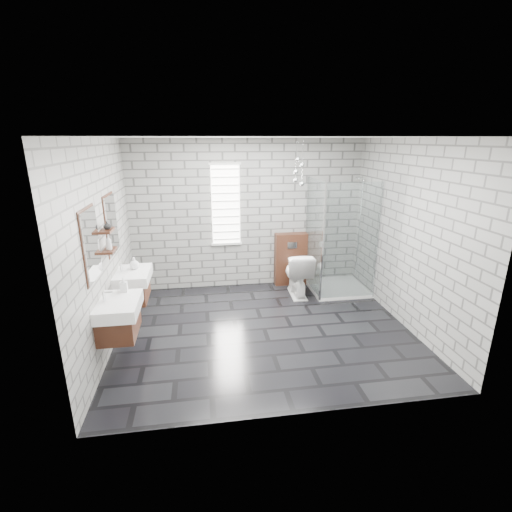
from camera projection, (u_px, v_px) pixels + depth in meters
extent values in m
cube|color=black|center=(264.00, 330.00, 5.47)|extent=(4.20, 3.60, 0.02)
cube|color=white|center=(266.00, 136.00, 4.65)|extent=(4.20, 3.60, 0.02)
cube|color=gray|center=(248.00, 215.00, 6.77)|extent=(4.20, 0.02, 2.70)
cube|color=gray|center=(299.00, 293.00, 3.36)|extent=(4.20, 0.02, 2.70)
cube|color=gray|center=(103.00, 247.00, 4.76)|extent=(0.02, 3.60, 2.70)
cube|color=gray|center=(408.00, 235.00, 5.36)|extent=(0.02, 3.60, 2.70)
cube|color=#462315|center=(119.00, 323.00, 4.48)|extent=(0.42, 0.62, 0.30)
cube|color=silver|center=(136.00, 320.00, 4.50)|extent=(0.02, 0.35, 0.01)
cube|color=white|center=(119.00, 306.00, 4.41)|extent=(0.47, 0.70, 0.15)
cylinder|color=silver|center=(104.00, 297.00, 4.35)|extent=(0.04, 0.04, 0.12)
cylinder|color=silver|center=(108.00, 293.00, 4.34)|extent=(0.10, 0.02, 0.02)
cube|color=white|center=(91.00, 245.00, 4.15)|extent=(0.03, 0.55, 0.80)
cube|color=#462315|center=(90.00, 245.00, 4.15)|extent=(0.01, 0.59, 0.84)
cube|color=#462315|center=(133.00, 290.00, 5.46)|extent=(0.42, 0.62, 0.30)
cube|color=silver|center=(147.00, 288.00, 5.48)|extent=(0.02, 0.35, 0.01)
cube|color=white|center=(133.00, 276.00, 5.39)|extent=(0.47, 0.70, 0.15)
cylinder|color=silver|center=(121.00, 268.00, 5.33)|extent=(0.04, 0.04, 0.12)
cylinder|color=silver|center=(124.00, 264.00, 5.32)|extent=(0.10, 0.02, 0.02)
cube|color=white|center=(111.00, 224.00, 5.13)|extent=(0.03, 0.55, 0.80)
cube|color=#462315|center=(111.00, 224.00, 5.13)|extent=(0.01, 0.59, 0.84)
cube|color=#462315|center=(109.00, 250.00, 4.73)|extent=(0.14, 0.30, 0.03)
cube|color=#462315|center=(107.00, 231.00, 4.65)|extent=(0.14, 0.30, 0.03)
cube|color=white|center=(226.00, 205.00, 6.63)|extent=(0.50, 0.02, 1.40)
cube|color=white|center=(225.00, 164.00, 6.39)|extent=(0.56, 0.04, 0.04)
cube|color=white|center=(227.00, 244.00, 6.83)|extent=(0.56, 0.04, 0.04)
cube|color=white|center=(227.00, 239.00, 6.80)|extent=(0.48, 0.01, 0.02)
cube|color=white|center=(226.00, 232.00, 6.75)|extent=(0.48, 0.01, 0.02)
cube|color=white|center=(226.00, 224.00, 6.71)|extent=(0.48, 0.01, 0.02)
cube|color=white|center=(226.00, 217.00, 6.67)|extent=(0.48, 0.01, 0.02)
cube|color=white|center=(226.00, 209.00, 6.63)|extent=(0.48, 0.01, 0.02)
cube|color=white|center=(226.00, 201.00, 6.59)|extent=(0.48, 0.01, 0.02)
cube|color=white|center=(225.00, 193.00, 6.54)|extent=(0.48, 0.01, 0.02)
cube|color=white|center=(225.00, 185.00, 6.50)|extent=(0.48, 0.01, 0.02)
cube|color=white|center=(225.00, 177.00, 6.46)|extent=(0.48, 0.01, 0.03)
cube|color=white|center=(225.00, 169.00, 6.42)|extent=(0.48, 0.01, 0.03)
cube|color=#462315|center=(291.00, 259.00, 7.04)|extent=(0.60, 0.20, 1.00)
cube|color=silver|center=(292.00, 245.00, 6.85)|extent=(0.18, 0.01, 0.12)
cube|color=white|center=(337.00, 287.00, 6.92)|extent=(1.00, 1.00, 0.06)
cube|color=silver|center=(351.00, 243.00, 6.15)|extent=(1.00, 0.01, 2.00)
cube|color=silver|center=(314.00, 237.00, 6.54)|extent=(0.01, 1.00, 2.00)
cube|color=silver|center=(323.00, 244.00, 6.08)|extent=(0.03, 0.03, 2.00)
cube|color=silver|center=(378.00, 242.00, 6.22)|extent=(0.03, 0.03, 2.00)
cylinder|color=silver|center=(359.00, 228.00, 6.84)|extent=(0.02, 0.02, 1.80)
cylinder|color=silver|center=(359.00, 178.00, 6.55)|extent=(0.14, 0.14, 0.02)
sphere|color=silver|center=(296.00, 172.00, 6.13)|extent=(0.09, 0.09, 0.09)
cylinder|color=silver|center=(296.00, 153.00, 6.04)|extent=(0.01, 0.01, 0.50)
sphere|color=silver|center=(302.00, 184.00, 6.24)|extent=(0.09, 0.09, 0.09)
cylinder|color=silver|center=(303.00, 160.00, 6.12)|extent=(0.01, 0.01, 0.70)
sphere|color=silver|center=(298.00, 159.00, 6.23)|extent=(0.09, 0.09, 0.09)
cylinder|color=silver|center=(298.00, 147.00, 6.17)|extent=(0.01, 0.01, 0.31)
sphere|color=silver|center=(295.00, 180.00, 6.31)|extent=(0.09, 0.09, 0.09)
cylinder|color=silver|center=(296.00, 158.00, 6.20)|extent=(0.01, 0.01, 0.65)
sphere|color=silver|center=(302.00, 165.00, 6.26)|extent=(0.09, 0.09, 0.09)
cylinder|color=silver|center=(302.00, 150.00, 6.19)|extent=(0.01, 0.01, 0.40)
imported|color=white|center=(297.00, 273.00, 6.57)|extent=(0.47, 0.80, 0.80)
imported|color=#B2B2B2|center=(124.00, 284.00, 4.62)|extent=(0.09, 0.09, 0.19)
imported|color=#B2B2B2|center=(134.00, 263.00, 5.43)|extent=(0.15, 0.15, 0.18)
imported|color=#B2B2B2|center=(109.00, 243.00, 4.67)|extent=(0.09, 0.09, 0.19)
imported|color=#B2B2B2|center=(107.00, 225.00, 4.64)|extent=(0.11, 0.11, 0.10)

